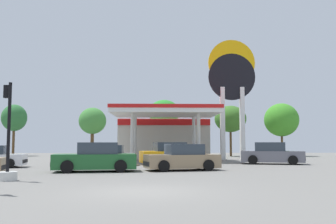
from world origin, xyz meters
TOP-DOWN VIEW (x-y plane):
  - ground_plane at (0.00, 0.00)m, footprint 90.00×90.00m
  - gas_station at (1.25, 25.61)m, footprint 9.27×13.46m
  - station_pole_sign at (7.74, 22.11)m, footprint 4.51×0.56m
  - car_0 at (2.01, 9.28)m, footprint 4.61×2.76m
  - car_1 at (9.27, 15.29)m, footprint 4.94×3.05m
  - car_3 at (-2.98, 8.52)m, footprint 4.80×2.56m
  - car_5 at (1.61, 14.90)m, footprint 4.92×2.84m
  - car_6 at (-3.03, 14.23)m, footprint 4.07×1.89m
  - traffic_signal_1 at (-5.98, 3.69)m, footprint 0.82×0.82m
  - tree_0 at (-16.96, 32.96)m, footprint 3.02×3.02m
  - tree_1 at (-7.14, 31.50)m, footprint 3.25×3.25m
  - tree_2 at (1.42, 30.78)m, footprint 3.67×3.67m
  - tree_3 at (9.37, 30.91)m, footprint 3.77×3.77m
  - tree_4 at (15.70, 31.37)m, footprint 4.12×4.12m

SIDE VIEW (x-z plane):
  - ground_plane at x=0.00m, z-range 0.00..0.00m
  - car_6 at x=-3.03m, z-range -0.07..1.38m
  - car_0 at x=2.01m, z-range -0.07..1.47m
  - car_3 at x=-2.98m, z-range -0.08..1.57m
  - car_1 at x=9.27m, z-range -0.08..1.57m
  - car_5 at x=1.61m, z-range -0.08..1.58m
  - traffic_signal_1 at x=-5.98m, z-range -1.16..3.12m
  - gas_station at x=1.25m, z-range -0.02..4.69m
  - tree_1 at x=-7.14m, z-range 1.28..7.07m
  - tree_4 at x=15.70m, z-range 1.17..7.54m
  - tree_3 at x=9.37m, z-range 1.41..7.43m
  - tree_0 at x=-16.96m, z-range 1.48..7.77m
  - tree_2 at x=1.42m, z-range 1.81..8.48m
  - station_pole_sign at x=7.74m, z-range 1.54..13.09m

